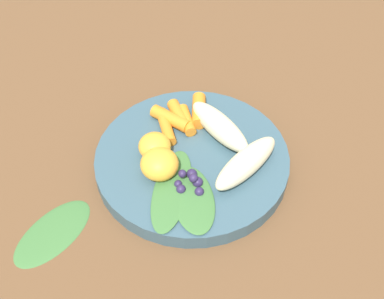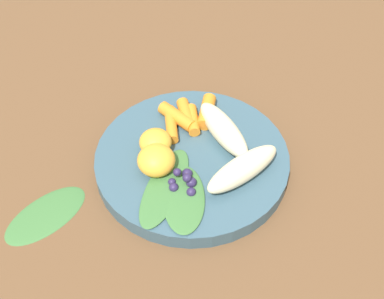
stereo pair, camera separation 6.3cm
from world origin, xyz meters
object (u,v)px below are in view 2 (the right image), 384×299
object	(u,v)px
banana_peeled_left	(223,129)
orange_segment_near	(156,160)
bowl	(192,160)
kale_leaf_stray	(46,214)
banana_peeled_right	(243,169)

from	to	relation	value
banana_peeled_left	orange_segment_near	distance (m)	0.11
orange_segment_near	bowl	bearing A→B (deg)	-149.26
orange_segment_near	kale_leaf_stray	xyz separation A→B (m)	(0.14, 0.06, -0.04)
banana_peeled_left	orange_segment_near	xyz separation A→B (m)	(0.09, 0.06, 0.00)
banana_peeled_left	kale_leaf_stray	xyz separation A→B (m)	(0.23, 0.12, -0.04)
bowl	banana_peeled_left	distance (m)	0.06
bowl	banana_peeled_left	bearing A→B (deg)	-143.24
orange_segment_near	kale_leaf_stray	size ratio (longest dim) A/B	0.43
bowl	orange_segment_near	distance (m)	0.06
banana_peeled_right	kale_leaf_stray	world-z (taller)	banana_peeled_right
banana_peeled_left	banana_peeled_right	distance (m)	0.07
banana_peeled_right	bowl	bearing A→B (deg)	110.42
bowl	banana_peeled_right	bearing A→B (deg)	149.78
banana_peeled_right	kale_leaf_stray	distance (m)	0.25
orange_segment_near	banana_peeled_right	bearing A→B (deg)	174.38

